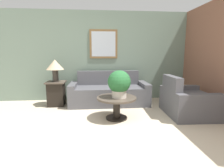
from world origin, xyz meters
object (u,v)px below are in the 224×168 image
object	(u,v)px
coffee_table	(117,103)
side_table	(56,93)
armchair	(187,102)
potted_plant_on_table	(119,83)
table_lamp	(55,66)
couch_main	(109,93)

from	to	relation	value
coffee_table	side_table	xyz separation A→B (m)	(-1.49, 1.12, -0.01)
armchair	potted_plant_on_table	xyz separation A→B (m)	(-1.56, -0.14, 0.47)
table_lamp	potted_plant_on_table	size ratio (longest dim) A/B	1.01
couch_main	table_lamp	xyz separation A→B (m)	(-1.41, -0.04, 0.76)
coffee_table	table_lamp	world-z (taller)	table_lamp
coffee_table	potted_plant_on_table	bearing A→B (deg)	-33.66
couch_main	side_table	distance (m)	1.41
potted_plant_on_table	armchair	bearing A→B (deg)	5.00
table_lamp	potted_plant_on_table	xyz separation A→B (m)	(1.54, -1.15, -0.28)
armchair	coffee_table	xyz separation A→B (m)	(-1.60, -0.10, 0.04)
couch_main	potted_plant_on_table	bearing A→B (deg)	-83.86
armchair	potted_plant_on_table	world-z (taller)	potted_plant_on_table
armchair	potted_plant_on_table	bearing A→B (deg)	97.09
couch_main	coffee_table	xyz separation A→B (m)	(0.08, -1.16, 0.04)
couch_main	table_lamp	world-z (taller)	table_lamp
coffee_table	armchair	bearing A→B (deg)	3.70
armchair	side_table	xyz separation A→B (m)	(-3.10, 1.02, 0.03)
side_table	table_lamp	bearing A→B (deg)	180.00
side_table	potted_plant_on_table	world-z (taller)	potted_plant_on_table
coffee_table	table_lamp	bearing A→B (deg)	143.08
couch_main	armchair	distance (m)	1.99
potted_plant_on_table	table_lamp	bearing A→B (deg)	143.18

